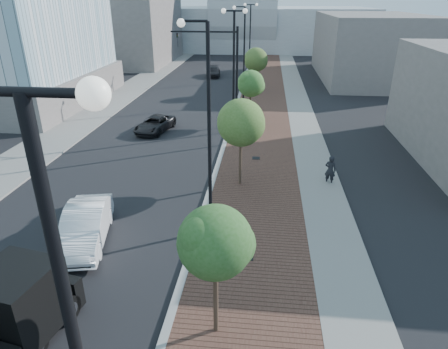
# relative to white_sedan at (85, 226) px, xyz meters

# --- Properties ---
(sidewalk) EXTENTS (7.00, 140.00, 0.12)m
(sidewalk) POSITION_rel_white_sedan_xyz_m (8.24, 31.47, -0.75)
(sidewalk) COLOR #4C2D23
(sidewalk) RESTS_ON ground
(concrete_strip) EXTENTS (2.40, 140.00, 0.13)m
(concrete_strip) POSITION_rel_white_sedan_xyz_m (10.94, 31.47, -0.74)
(concrete_strip) COLOR slate
(concrete_strip) RESTS_ON ground
(curb) EXTENTS (0.30, 140.00, 0.14)m
(curb) POSITION_rel_white_sedan_xyz_m (4.74, 31.47, -0.74)
(curb) COLOR gray
(curb) RESTS_ON ground
(west_sidewalk) EXTENTS (4.00, 140.00, 0.12)m
(west_sidewalk) POSITION_rel_white_sedan_xyz_m (-8.26, 31.47, -0.75)
(west_sidewalk) COLOR slate
(west_sidewalk) RESTS_ON ground
(white_sedan) EXTENTS (2.73, 5.15, 1.61)m
(white_sedan) POSITION_rel_white_sedan_xyz_m (0.00, 0.00, 0.00)
(white_sedan) COLOR white
(white_sedan) RESTS_ON ground
(dark_car_mid) EXTENTS (2.90, 4.68, 1.21)m
(dark_car_mid) POSITION_rel_white_sedan_xyz_m (-1.17, 15.72, -0.20)
(dark_car_mid) COLOR black
(dark_car_mid) RESTS_ON ground
(dark_car_far) EXTENTS (2.21, 4.57, 1.28)m
(dark_car_far) POSITION_rel_white_sedan_xyz_m (0.34, 40.16, -0.16)
(dark_car_far) COLOR black
(dark_car_far) RESTS_ON ground
(pedestrian) EXTENTS (0.75, 0.63, 1.74)m
(pedestrian) POSITION_rel_white_sedan_xyz_m (11.48, 7.20, 0.06)
(pedestrian) COLOR black
(pedestrian) RESTS_ON ground
(streetlight_1) EXTENTS (1.44, 0.56, 9.21)m
(streetlight_1) POSITION_rel_white_sedan_xyz_m (5.23, 1.47, 3.54)
(streetlight_1) COLOR black
(streetlight_1) RESTS_ON ground
(streetlight_2) EXTENTS (1.72, 0.56, 9.28)m
(streetlight_2) POSITION_rel_white_sedan_xyz_m (5.34, 13.47, 4.01)
(streetlight_2) COLOR black
(streetlight_2) RESTS_ON ground
(streetlight_3) EXTENTS (1.44, 0.56, 9.21)m
(streetlight_3) POSITION_rel_white_sedan_xyz_m (5.23, 25.47, 3.54)
(streetlight_3) COLOR black
(streetlight_3) RESTS_ON ground
(streetlight_4) EXTENTS (1.72, 0.56, 9.28)m
(streetlight_4) POSITION_rel_white_sedan_xyz_m (5.34, 37.47, 4.01)
(streetlight_4) COLOR black
(streetlight_4) RESTS_ON ground
(traffic_mast) EXTENTS (5.09, 0.20, 8.00)m
(traffic_mast) POSITION_rel_white_sedan_xyz_m (4.44, 16.47, 4.18)
(traffic_mast) COLOR black
(traffic_mast) RESTS_ON ground
(tree_0) EXTENTS (2.30, 2.23, 4.60)m
(tree_0) POSITION_rel_white_sedan_xyz_m (6.38, -4.51, 2.66)
(tree_0) COLOR #382619
(tree_0) RESTS_ON ground
(tree_1) EXTENTS (2.61, 2.60, 5.05)m
(tree_1) POSITION_rel_white_sedan_xyz_m (6.38, 6.49, 2.93)
(tree_1) COLOR #382619
(tree_1) RESTS_ON ground
(tree_2) EXTENTS (2.27, 2.20, 4.57)m
(tree_2) POSITION_rel_white_sedan_xyz_m (6.38, 18.49, 2.65)
(tree_2) COLOR #382619
(tree_2) RESTS_ON ground
(tree_3) EXTENTS (2.61, 2.60, 4.98)m
(tree_3) POSITION_rel_white_sedan_xyz_m (6.38, 30.49, 2.86)
(tree_3) COLOR #382619
(tree_3) RESTS_ON ground
(tower_podium) EXTENTS (19.00, 19.00, 3.00)m
(tower_podium) POSITION_rel_white_sedan_xyz_m (-19.26, 23.47, 0.69)
(tower_podium) COLOR #665F5C
(tower_podium) RESTS_ON ground
(convention_center) EXTENTS (50.00, 30.00, 50.00)m
(convention_center) POSITION_rel_white_sedan_xyz_m (2.74, 76.47, 5.20)
(convention_center) COLOR #9EA5A8
(convention_center) RESTS_ON ground
(commercial_block_nw) EXTENTS (14.00, 20.00, 10.00)m
(commercial_block_nw) POSITION_rel_white_sedan_xyz_m (-15.26, 51.47, 4.19)
(commercial_block_nw) COLOR #615A57
(commercial_block_nw) RESTS_ON ground
(commercial_block_ne) EXTENTS (12.00, 22.00, 8.00)m
(commercial_block_ne) POSITION_rel_white_sedan_xyz_m (20.74, 41.47, 3.19)
(commercial_block_ne) COLOR slate
(commercial_block_ne) RESTS_ON ground
(utility_cover_1) EXTENTS (0.50, 0.50, 0.02)m
(utility_cover_1) POSITION_rel_white_sedan_xyz_m (7.14, -0.53, -0.68)
(utility_cover_1) COLOR black
(utility_cover_1) RESTS_ON sidewalk
(utility_cover_2) EXTENTS (0.50, 0.50, 0.02)m
(utility_cover_2) POSITION_rel_white_sedan_xyz_m (7.14, 10.47, -0.68)
(utility_cover_2) COLOR black
(utility_cover_2) RESTS_ON sidewalk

